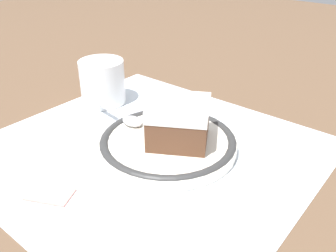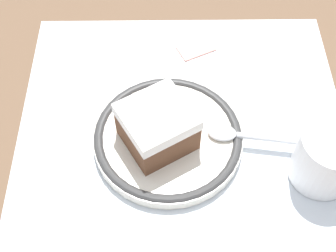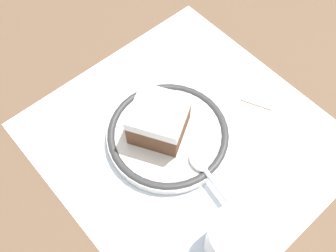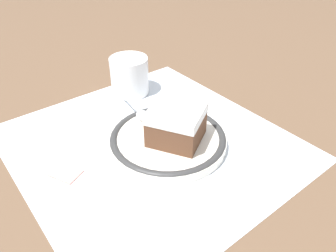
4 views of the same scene
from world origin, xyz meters
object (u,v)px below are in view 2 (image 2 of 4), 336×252
object	(u,v)px
cake_slice	(157,127)
sugar_packet	(196,47)
plate	(168,138)
spoon	(242,135)
cup	(326,160)

from	to	relation	value
cake_slice	sugar_packet	distance (m)	0.18
plate	spoon	size ratio (longest dim) A/B	1.46
sugar_packet	spoon	bearing A→B (deg)	106.51
plate	sugar_packet	bearing A→B (deg)	-104.81
plate	cake_slice	size ratio (longest dim) A/B	1.77
spoon	cake_slice	bearing A→B (deg)	1.50
spoon	cup	xyz separation A→B (m)	(-0.09, 0.04, 0.01)
cup	sugar_packet	size ratio (longest dim) A/B	1.47
plate	sugar_packet	xyz separation A→B (m)	(-0.04, -0.16, -0.01)
cake_slice	sugar_packet	bearing A→B (deg)	-108.29
spoon	sugar_packet	bearing A→B (deg)	-73.49
cup	sugar_packet	world-z (taller)	cup
cake_slice	spoon	distance (m)	0.10
spoon	plate	bearing A→B (deg)	-2.34
spoon	cup	bearing A→B (deg)	154.49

